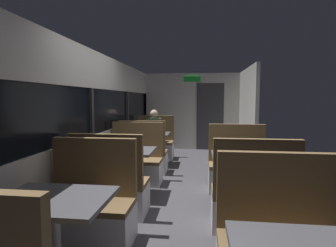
{
  "coord_description": "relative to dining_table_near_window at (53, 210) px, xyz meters",
  "views": [
    {
      "loc": [
        0.28,
        -4.09,
        1.53
      ],
      "look_at": [
        -0.3,
        0.72,
        1.09
      ],
      "focal_mm": 29.09,
      "sensor_mm": 36.0,
      "label": 1
    }
  ],
  "objects": [
    {
      "name": "ground_plane",
      "position": [
        0.89,
        2.09,
        -0.65
      ],
      "size": [
        3.3,
        9.2,
        0.02
      ],
      "primitive_type": "cube",
      "color": "#423F44"
    },
    {
      "name": "carriage_window_panel_left",
      "position": [
        -0.56,
        2.09,
        0.47
      ],
      "size": [
        0.09,
        8.48,
        2.3
      ],
      "color": "beige",
      "rests_on": "ground_plane"
    },
    {
      "name": "carriage_end_bulkhead",
      "position": [
        0.95,
        6.28,
        0.5
      ],
      "size": [
        2.9,
        0.11,
        2.3
      ],
      "color": "beige",
      "rests_on": "ground_plane"
    },
    {
      "name": "carriage_aisle_panel_right",
      "position": [
        2.34,
        5.09,
        0.51
      ],
      "size": [
        0.08,
        2.4,
        2.3
      ],
      "primitive_type": "cube",
      "color": "beige",
      "rests_on": "ground_plane"
    },
    {
      "name": "dining_table_near_window",
      "position": [
        0.0,
        0.0,
        0.0
      ],
      "size": [
        0.9,
        0.7,
        0.74
      ],
      "color": "#9E9EA3",
      "rests_on": "ground_plane"
    },
    {
      "name": "bench_near_window_facing_entry",
      "position": [
        0.0,
        0.7,
        -0.31
      ],
      "size": [
        0.95,
        0.5,
        1.1
      ],
      "color": "silver",
      "rests_on": "ground_plane"
    },
    {
      "name": "dining_table_mid_window",
      "position": [
        0.0,
        2.08,
        0.0
      ],
      "size": [
        0.9,
        0.7,
        0.74
      ],
      "color": "#9E9EA3",
      "rests_on": "ground_plane"
    },
    {
      "name": "bench_mid_window_facing_end",
      "position": [
        0.0,
        1.38,
        -0.31
      ],
      "size": [
        0.95,
        0.5,
        1.1
      ],
      "color": "silver",
      "rests_on": "ground_plane"
    },
    {
      "name": "bench_mid_window_facing_entry",
      "position": [
        0.0,
        2.78,
        -0.31
      ],
      "size": [
        0.95,
        0.5,
        1.1
      ],
      "color": "silver",
      "rests_on": "ground_plane"
    },
    {
      "name": "dining_table_far_window",
      "position": [
        0.0,
        4.16,
        0.0
      ],
      "size": [
        0.9,
        0.7,
        0.74
      ],
      "color": "#9E9EA3",
      "rests_on": "ground_plane"
    },
    {
      "name": "bench_far_window_facing_end",
      "position": [
        0.0,
        3.47,
        -0.31
      ],
      "size": [
        0.95,
        0.5,
        1.1
      ],
      "color": "silver",
      "rests_on": "ground_plane"
    },
    {
      "name": "bench_far_window_facing_entry",
      "position": [
        0.0,
        4.86,
        -0.31
      ],
      "size": [
        0.95,
        0.5,
        1.1
      ],
      "color": "silver",
      "rests_on": "ground_plane"
    },
    {
      "name": "dining_table_rear_aisle",
      "position": [
        1.79,
        1.88,
        0.0
      ],
      "size": [
        0.9,
        0.7,
        0.74
      ],
      "color": "#9E9EA3",
      "rests_on": "ground_plane"
    },
    {
      "name": "bench_rear_aisle_facing_end",
      "position": [
        1.79,
        1.18,
        -0.31
      ],
      "size": [
        0.95,
        0.5,
        1.1
      ],
      "color": "silver",
      "rests_on": "ground_plane"
    },
    {
      "name": "bench_rear_aisle_facing_entry",
      "position": [
        1.79,
        2.58,
        -0.31
      ],
      "size": [
        0.95,
        0.5,
        1.1
      ],
      "color": "silver",
      "rests_on": "ground_plane"
    },
    {
      "name": "seated_passenger",
      "position": [
        0.0,
        4.79,
        -0.1
      ],
      "size": [
        0.47,
        0.55,
        1.26
      ],
      "color": "#26262D",
      "rests_on": "ground_plane"
    }
  ]
}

